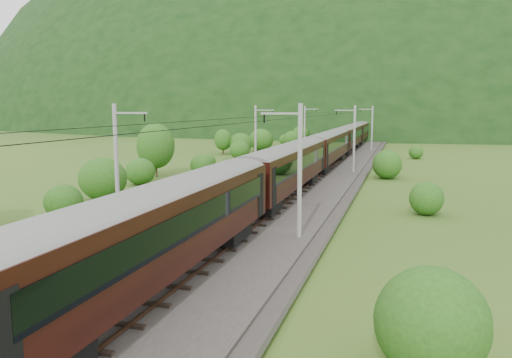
# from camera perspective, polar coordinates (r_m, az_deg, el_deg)

# --- Properties ---
(ground) EXTENTS (600.00, 600.00, 0.00)m
(ground) POSITION_cam_1_polar(r_m,az_deg,el_deg) (32.32, -5.97, -6.29)
(ground) COLOR #305119
(ground) RESTS_ON ground
(railbed) EXTENTS (14.00, 220.00, 0.30)m
(railbed) POSITION_cam_1_polar(r_m,az_deg,el_deg) (41.46, -0.64, -2.80)
(railbed) COLOR #38332D
(railbed) RESTS_ON ground
(track_left) EXTENTS (2.40, 220.00, 0.27)m
(track_left) POSITION_cam_1_polar(r_m,az_deg,el_deg) (42.18, -3.75, -2.32)
(track_left) COLOR brown
(track_left) RESTS_ON railbed
(track_right) EXTENTS (2.40, 220.00, 0.27)m
(track_right) POSITION_cam_1_polar(r_m,az_deg,el_deg) (40.78, 2.59, -2.68)
(track_right) COLOR brown
(track_right) RESTS_ON railbed
(catenary_left) EXTENTS (2.54, 192.28, 8.00)m
(catenary_left) POSITION_cam_1_polar(r_m,az_deg,el_deg) (63.62, 0.01, 5.00)
(catenary_left) COLOR gray
(catenary_left) RESTS_ON railbed
(catenary_right) EXTENTS (2.54, 192.28, 8.00)m
(catenary_right) POSITION_cam_1_polar(r_m,az_deg,el_deg) (61.24, 11.09, 4.72)
(catenary_right) COLOR gray
(catenary_right) RESTS_ON railbed
(overhead_wires) EXTENTS (4.83, 198.00, 0.03)m
(overhead_wires) POSITION_cam_1_polar(r_m,az_deg,el_deg) (40.71, -0.65, 6.85)
(overhead_wires) COLOR black
(overhead_wires) RESTS_ON ground
(mountain_main) EXTENTS (504.00, 360.00, 244.00)m
(mountain_main) POSITION_cam_1_polar(r_m,az_deg,el_deg) (289.20, 14.41, 6.36)
(mountain_main) COLOR black
(mountain_main) RESTS_ON ground
(mountain_ridge) EXTENTS (336.00, 280.00, 132.00)m
(mountain_ridge) POSITION_cam_1_polar(r_m,az_deg,el_deg) (354.49, -5.19, 6.87)
(mountain_ridge) COLOR black
(mountain_ridge) RESTS_ON ground
(train) EXTENTS (3.05, 170.52, 5.30)m
(train) POSITION_cam_1_polar(r_m,az_deg,el_deg) (65.77, 8.19, 4.23)
(train) COLOR black
(train) RESTS_ON ground
(hazard_post_near) EXTENTS (0.17, 0.17, 1.63)m
(hazard_post_near) POSITION_cam_1_polar(r_m,az_deg,el_deg) (68.91, 6.44, 2.37)
(hazard_post_near) COLOR red
(hazard_post_near) RESTS_ON railbed
(hazard_post_far) EXTENTS (0.15, 0.15, 1.42)m
(hazard_post_far) POSITION_cam_1_polar(r_m,az_deg,el_deg) (83.43, 8.46, 3.27)
(hazard_post_far) COLOR red
(hazard_post_far) RESTS_ON railbed
(signal) EXTENTS (0.25, 0.25, 2.29)m
(signal) POSITION_cam_1_polar(r_m,az_deg,el_deg) (58.40, 0.85, 1.89)
(signal) COLOR black
(signal) RESTS_ON railbed
(vegetation_left) EXTENTS (11.75, 149.05, 6.27)m
(vegetation_left) POSITION_cam_1_polar(r_m,az_deg,el_deg) (47.82, -15.99, 0.83)
(vegetation_left) COLOR #224C14
(vegetation_left) RESTS_ON ground
(vegetation_right) EXTENTS (6.51, 96.00, 3.05)m
(vegetation_right) POSITION_cam_1_polar(r_m,az_deg,el_deg) (28.62, 15.71, -5.56)
(vegetation_right) COLOR #224C14
(vegetation_right) RESTS_ON ground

